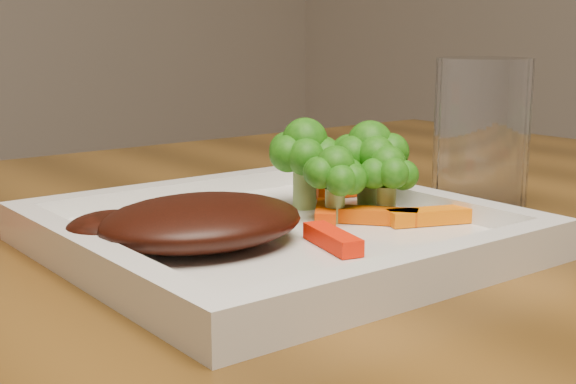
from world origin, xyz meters
TOP-DOWN VIEW (x-y plane):
  - plate at (0.25, -0.14)m, footprint 0.27×0.27m
  - steak at (0.19, -0.14)m, footprint 0.14×0.11m
  - broccoli_0 at (0.31, -0.09)m, footprint 0.08×0.08m
  - broccoli_1 at (0.34, -0.13)m, footprint 0.07×0.07m
  - broccoli_2 at (0.33, -0.16)m, footprint 0.06×0.06m
  - broccoli_3 at (0.30, -0.14)m, footprint 0.06×0.06m
  - carrot_1 at (0.35, -0.18)m, footprint 0.06×0.04m
  - carrot_2 at (0.25, -0.19)m, footprint 0.03×0.06m
  - carrot_3 at (0.36, -0.08)m, footprint 0.05×0.02m
  - carrot_5 at (0.32, -0.16)m, footprint 0.05×0.05m
  - carrot_6 at (0.30, -0.13)m, footprint 0.05×0.05m
  - drinking_glass at (0.44, -0.15)m, footprint 0.09×0.09m

SIDE VIEW (x-z plane):
  - plate at x=0.25m, z-range 0.75..0.76m
  - carrot_1 at x=0.35m, z-range 0.76..0.77m
  - carrot_2 at x=0.25m, z-range 0.76..0.77m
  - carrot_3 at x=0.36m, z-range 0.76..0.77m
  - carrot_5 at x=0.32m, z-range 0.76..0.77m
  - carrot_6 at x=0.30m, z-range 0.76..0.77m
  - steak at x=0.19m, z-range 0.76..0.79m
  - broccoli_2 at x=0.33m, z-range 0.76..0.82m
  - broccoli_3 at x=0.30m, z-range 0.76..0.82m
  - broccoli_1 at x=0.34m, z-range 0.76..0.83m
  - broccoli_0 at x=0.31m, z-range 0.76..0.83m
  - drinking_glass at x=0.44m, z-range 0.75..0.87m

